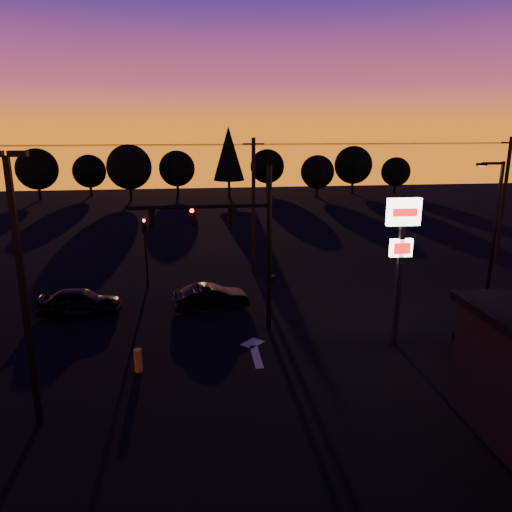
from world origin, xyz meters
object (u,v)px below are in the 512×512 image
(secondary_signal, at_px, (145,242))
(car_mid, at_px, (211,297))
(car_left, at_px, (80,302))
(streetlight, at_px, (493,229))
(pylon_sign, at_px, (402,241))
(parking_lot_light, at_px, (21,276))
(bollard, at_px, (138,360))
(traffic_signal_mast, at_px, (236,233))

(secondary_signal, bearing_deg, car_mid, -49.24)
(secondary_signal, bearing_deg, car_left, -126.12)
(streetlight, bearing_deg, pylon_sign, -149.92)
(secondary_signal, distance_m, car_left, 5.79)
(streetlight, xyz_separation_m, car_left, (-22.08, 1.63, -3.69))
(parking_lot_light, xyz_separation_m, pylon_sign, (14.50, 4.50, -0.36))
(parking_lot_light, relative_size, pylon_sign, 1.34)
(car_mid, bearing_deg, bollard, 144.61)
(bollard, xyz_separation_m, car_mid, (3.27, 6.79, 0.18))
(traffic_signal_mast, xyz_separation_m, streetlight, (14.01, 1.51, -0.52))
(traffic_signal_mast, relative_size, secondary_signal, 1.97)
(streetlight, distance_m, car_left, 22.45)
(car_left, relative_size, car_mid, 1.05)
(parking_lot_light, bearing_deg, traffic_signal_mast, 43.37)
(secondary_signal, xyz_separation_m, car_mid, (3.77, -4.38, -2.19))
(pylon_sign, xyz_separation_m, streetlight, (6.91, 4.00, -0.49))
(streetlight, xyz_separation_m, bollard, (-18.40, -5.18, -3.93))
(traffic_signal_mast, relative_size, streetlight, 1.07)
(traffic_signal_mast, relative_size, parking_lot_light, 0.94)
(traffic_signal_mast, distance_m, parking_lot_light, 10.19)
(secondary_signal, relative_size, bollard, 4.44)
(streetlight, bearing_deg, bollard, -164.28)
(traffic_signal_mast, height_order, parking_lot_light, parking_lot_light)
(traffic_signal_mast, xyz_separation_m, car_mid, (-1.13, 3.12, -4.27))
(streetlight, bearing_deg, parking_lot_light, -158.35)
(bollard, bearing_deg, streetlight, 15.72)
(parking_lot_light, distance_m, car_mid, 12.75)
(pylon_sign, relative_size, car_mid, 1.67)
(parking_lot_light, distance_m, pylon_sign, 15.19)
(car_mid, bearing_deg, parking_lot_light, 138.49)
(pylon_sign, xyz_separation_m, car_mid, (-8.23, 5.61, -4.24))
(bollard, bearing_deg, parking_lot_light, -132.14)
(traffic_signal_mast, distance_m, bollard, 7.25)
(streetlight, bearing_deg, car_mid, 173.93)
(traffic_signal_mast, xyz_separation_m, bollard, (-4.40, -3.67, -4.45))
(pylon_sign, bearing_deg, secondary_signal, 140.23)
(parking_lot_light, height_order, streetlight, parking_lot_light)
(car_left, bearing_deg, traffic_signal_mast, -109.34)
(parking_lot_light, bearing_deg, pylon_sign, 17.23)
(secondary_signal, xyz_separation_m, bollard, (0.51, -11.16, -2.37))
(secondary_signal, relative_size, pylon_sign, 0.64)
(traffic_signal_mast, height_order, car_left, traffic_signal_mast)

